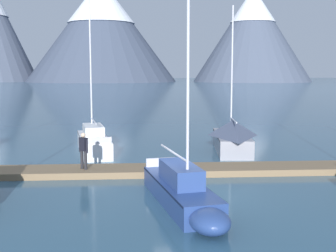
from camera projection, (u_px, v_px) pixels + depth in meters
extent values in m
plane|color=#335B75|center=(189.00, 197.00, 16.62)|extent=(700.00, 700.00, 0.00)
cone|color=#424C60|center=(101.00, 31.00, 222.66)|extent=(76.26, 76.26, 51.38)
cone|color=white|center=(101.00, 1.00, 220.86)|extent=(34.33, 34.33, 22.03)
cone|color=#4C566B|center=(252.00, 35.00, 218.23)|extent=(58.83, 58.83, 46.35)
cone|color=white|center=(253.00, 5.00, 216.43)|extent=(22.68, 22.68, 17.01)
cube|color=#846B4C|center=(174.00, 170.00, 20.54)|extent=(27.03, 3.73, 0.30)
cylinder|color=#38383D|center=(175.00, 175.00, 19.69)|extent=(25.84, 1.90, 0.24)
cylinder|color=#38383D|center=(172.00, 167.00, 21.40)|extent=(25.84, 1.90, 0.24)
cube|color=white|center=(94.00, 144.00, 25.81)|extent=(2.26, 6.01, 0.96)
ellipsoid|color=white|center=(90.00, 137.00, 28.85)|extent=(1.47, 1.44, 0.91)
cube|color=slate|center=(94.00, 137.00, 25.76)|extent=(2.29, 5.90, 0.06)
cylinder|color=silver|center=(91.00, 68.00, 26.24)|extent=(0.10, 0.10, 8.01)
cylinder|color=silver|center=(94.00, 121.00, 25.25)|extent=(0.43, 2.82, 0.08)
cube|color=white|center=(93.00, 131.00, 25.86)|extent=(1.40, 2.75, 0.66)
cube|color=silver|center=(98.00, 141.00, 23.00)|extent=(1.40, 0.27, 0.36)
cube|color=navy|center=(179.00, 193.00, 15.80)|extent=(2.13, 5.88, 0.78)
ellipsoid|color=navy|center=(210.00, 221.00, 12.78)|extent=(1.39, 1.71, 0.74)
cube|color=#121D39|center=(180.00, 183.00, 15.75)|extent=(2.15, 5.77, 0.06)
cylinder|color=silver|center=(188.00, 87.00, 14.42)|extent=(0.10, 0.10, 6.91)
cylinder|color=silver|center=(173.00, 153.00, 16.45)|extent=(0.53, 3.57, 0.08)
cube|color=#2F4A8A|center=(181.00, 174.00, 15.57)|extent=(1.31, 2.69, 0.69)
cube|color=silver|center=(161.00, 162.00, 18.41)|extent=(1.27, 0.26, 0.36)
cube|color=#93939E|center=(232.00, 143.00, 26.28)|extent=(2.77, 5.99, 1.04)
ellipsoid|color=#93939E|center=(226.00, 135.00, 29.43)|extent=(1.82, 1.93, 0.98)
cube|color=#424247|center=(232.00, 135.00, 26.22)|extent=(2.79, 5.88, 0.06)
cylinder|color=silver|center=(232.00, 70.00, 26.21)|extent=(0.10, 0.10, 7.62)
cylinder|color=silver|center=(234.00, 120.00, 25.18)|extent=(0.54, 2.75, 0.08)
pyramid|color=#4C5670|center=(233.00, 128.00, 25.73)|extent=(2.82, 4.90, 0.90)
cylinder|color=#232328|center=(86.00, 160.00, 19.94)|extent=(0.14, 0.14, 0.86)
cylinder|color=#232328|center=(82.00, 160.00, 20.11)|extent=(0.14, 0.14, 0.86)
cube|color=black|center=(83.00, 144.00, 19.93)|extent=(0.42, 0.43, 0.60)
sphere|color=beige|center=(83.00, 135.00, 19.88)|extent=(0.22, 0.22, 0.22)
cylinder|color=black|center=(87.00, 146.00, 19.78)|extent=(0.09, 0.09, 0.62)
cylinder|color=black|center=(80.00, 145.00, 20.10)|extent=(0.09, 0.09, 0.62)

